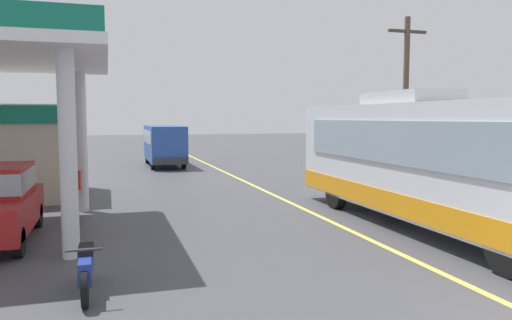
# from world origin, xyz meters

# --- Properties ---
(ground) EXTENTS (120.00, 120.00, 0.00)m
(ground) POSITION_xyz_m (0.00, 20.00, 0.00)
(ground) COLOR #424247
(lane_divider_stripe) EXTENTS (0.16, 50.00, 0.01)m
(lane_divider_stripe) POSITION_xyz_m (0.00, 15.00, 0.00)
(lane_divider_stripe) COLOR #D8CC4C
(lane_divider_stripe) RESTS_ON ground
(coach_bus_main) EXTENTS (2.60, 11.04, 3.69)m
(coach_bus_main) POSITION_xyz_m (2.16, 6.13, 1.72)
(coach_bus_main) COLOR silver
(coach_bus_main) RESTS_ON ground
(minibus_opposing_lane) EXTENTS (2.04, 6.13, 2.44)m
(minibus_opposing_lane) POSITION_xyz_m (-2.73, 25.23, 1.47)
(minibus_opposing_lane) COLOR #264C9E
(minibus_opposing_lane) RESTS_ON ground
(motorcycle_parked_forecourt) EXTENTS (0.55, 1.80, 0.92)m
(motorcycle_parked_forecourt) POSITION_xyz_m (-6.42, 3.59, 0.44)
(motorcycle_parked_forecourt) COLOR black
(motorcycle_parked_forecourt) RESTS_ON ground
(pedestrian_near_pump) EXTENTS (0.55, 0.22, 1.66)m
(pedestrian_near_pump) POSITION_xyz_m (-7.10, 10.62, 0.93)
(pedestrian_near_pump) COLOR #33333F
(pedestrian_near_pump) RESTS_ON ground
(utility_pole_roadside) EXTENTS (1.80, 0.24, 7.17)m
(utility_pole_roadside) POSITION_xyz_m (6.17, 13.31, 3.76)
(utility_pole_roadside) COLOR brown
(utility_pole_roadside) RESTS_ON ground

